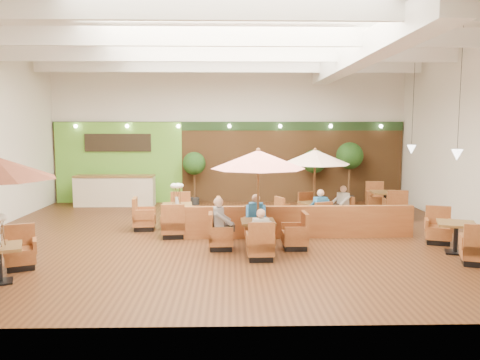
{
  "coord_description": "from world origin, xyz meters",
  "views": [
    {
      "loc": [
        0.0,
        -12.77,
        2.99
      ],
      "look_at": [
        0.3,
        0.5,
        1.5
      ],
      "focal_mm": 35.0,
      "sensor_mm": 36.0,
      "label": 1
    }
  ],
  "objects_px": {
    "diner_1": "(256,213)",
    "diner_4": "(342,201)",
    "topiary_2": "(350,158)",
    "diner_0": "(260,228)",
    "diner_2": "(221,219)",
    "topiary_1": "(314,164)",
    "table_4": "(456,238)",
    "table_5": "(385,203)",
    "service_counter": "(115,191)",
    "topiary_0": "(194,165)",
    "booth_divider": "(298,222)",
    "table_1": "(258,180)",
    "table_3": "(177,216)",
    "diner_3": "(319,205)",
    "table_2": "(315,172)"
  },
  "relations": [
    {
      "from": "diner_1",
      "to": "diner_4",
      "type": "distance_m",
      "value": 3.5
    },
    {
      "from": "topiary_2",
      "to": "diner_0",
      "type": "height_order",
      "value": "topiary_2"
    },
    {
      "from": "diner_2",
      "to": "topiary_1",
      "type": "bearing_deg",
      "value": 147.12
    },
    {
      "from": "table_4",
      "to": "diner_4",
      "type": "distance_m",
      "value": 3.99
    },
    {
      "from": "table_5",
      "to": "topiary_1",
      "type": "relative_size",
      "value": 1.26
    },
    {
      "from": "service_counter",
      "to": "topiary_0",
      "type": "height_order",
      "value": "topiary_0"
    },
    {
      "from": "topiary_1",
      "to": "diner_1",
      "type": "relative_size",
      "value": 2.76
    },
    {
      "from": "table_4",
      "to": "diner_4",
      "type": "height_order",
      "value": "diner_4"
    },
    {
      "from": "service_counter",
      "to": "topiary_0",
      "type": "distance_m",
      "value": 3.18
    },
    {
      "from": "booth_divider",
      "to": "topiary_2",
      "type": "xyz_separation_m",
      "value": [
        2.83,
        5.61,
        1.37
      ]
    },
    {
      "from": "diner_0",
      "to": "table_1",
      "type": "bearing_deg",
      "value": 81.49
    },
    {
      "from": "topiary_2",
      "to": "diner_2",
      "type": "relative_size",
      "value": 2.88
    },
    {
      "from": "table_3",
      "to": "diner_3",
      "type": "relative_size",
      "value": 3.49
    },
    {
      "from": "diner_3",
      "to": "booth_divider",
      "type": "bearing_deg",
      "value": -151.47
    },
    {
      "from": "table_2",
      "to": "diner_1",
      "type": "distance_m",
      "value": 2.99
    },
    {
      "from": "table_4",
      "to": "table_5",
      "type": "relative_size",
      "value": 0.99
    },
    {
      "from": "booth_divider",
      "to": "diner_4",
      "type": "xyz_separation_m",
      "value": [
        1.64,
        1.82,
        0.3
      ]
    },
    {
      "from": "table_1",
      "to": "topiary_0",
      "type": "bearing_deg",
      "value": 105.2
    },
    {
      "from": "service_counter",
      "to": "table_4",
      "type": "relative_size",
      "value": 1.12
    },
    {
      "from": "table_1",
      "to": "table_5",
      "type": "height_order",
      "value": "table_1"
    },
    {
      "from": "diner_4",
      "to": "table_1",
      "type": "bearing_deg",
      "value": 112.4
    },
    {
      "from": "table_2",
      "to": "diner_1",
      "type": "bearing_deg",
      "value": -153.76
    },
    {
      "from": "booth_divider",
      "to": "table_4",
      "type": "bearing_deg",
      "value": -25.97
    },
    {
      "from": "table_1",
      "to": "diner_0",
      "type": "xyz_separation_m",
      "value": [
        0.0,
        -0.91,
        -0.99
      ]
    },
    {
      "from": "diner_1",
      "to": "table_5",
      "type": "bearing_deg",
      "value": -138.01
    },
    {
      "from": "table_2",
      "to": "topiary_0",
      "type": "height_order",
      "value": "table_2"
    },
    {
      "from": "booth_divider",
      "to": "topiary_0",
      "type": "distance_m",
      "value": 6.56
    },
    {
      "from": "service_counter",
      "to": "diner_0",
      "type": "height_order",
      "value": "same"
    },
    {
      "from": "diner_3",
      "to": "topiary_0",
      "type": "bearing_deg",
      "value": 108.22
    },
    {
      "from": "booth_divider",
      "to": "table_2",
      "type": "xyz_separation_m",
      "value": [
        0.77,
        1.82,
        1.2
      ]
    },
    {
      "from": "table_1",
      "to": "diner_4",
      "type": "height_order",
      "value": "table_1"
    },
    {
      "from": "topiary_0",
      "to": "topiary_2",
      "type": "relative_size",
      "value": 0.85
    },
    {
      "from": "diner_2",
      "to": "diner_3",
      "type": "height_order",
      "value": "diner_2"
    },
    {
      "from": "booth_divider",
      "to": "table_5",
      "type": "height_order",
      "value": "table_5"
    },
    {
      "from": "diner_2",
      "to": "booth_divider",
      "type": "bearing_deg",
      "value": 114.49
    },
    {
      "from": "booth_divider",
      "to": "table_5",
      "type": "distance_m",
      "value": 4.96
    },
    {
      "from": "booth_divider",
      "to": "topiary_0",
      "type": "bearing_deg",
      "value": 119.02
    },
    {
      "from": "topiary_2",
      "to": "diner_4",
      "type": "bearing_deg",
      "value": -107.45
    },
    {
      "from": "service_counter",
      "to": "diner_3",
      "type": "relative_size",
      "value": 4.02
    },
    {
      "from": "diner_1",
      "to": "diner_4",
      "type": "height_order",
      "value": "diner_1"
    },
    {
      "from": "topiary_2",
      "to": "diner_4",
      "type": "xyz_separation_m",
      "value": [
        -1.19,
        -3.79,
        -1.07
      ]
    },
    {
      "from": "table_2",
      "to": "diner_3",
      "type": "relative_size",
      "value": 3.29
    },
    {
      "from": "topiary_0",
      "to": "diner_2",
      "type": "xyz_separation_m",
      "value": [
        1.15,
        -6.81,
        -0.76
      ]
    },
    {
      "from": "topiary_1",
      "to": "diner_2",
      "type": "bearing_deg",
      "value": -117.31
    },
    {
      "from": "table_4",
      "to": "topiary_2",
      "type": "distance_m",
      "value": 7.44
    },
    {
      "from": "table_5",
      "to": "diner_0",
      "type": "distance_m",
      "value": 7.31
    },
    {
      "from": "table_2",
      "to": "table_3",
      "type": "distance_m",
      "value": 4.4
    },
    {
      "from": "topiary_0",
      "to": "diner_1",
      "type": "relative_size",
      "value": 2.64
    },
    {
      "from": "table_4",
      "to": "topiary_0",
      "type": "bearing_deg",
      "value": 152.69
    },
    {
      "from": "diner_3",
      "to": "diner_4",
      "type": "height_order",
      "value": "diner_3"
    }
  ]
}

